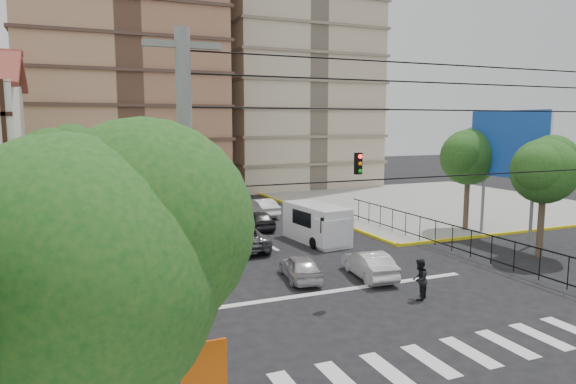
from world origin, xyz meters
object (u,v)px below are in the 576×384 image
traffic_light_nw (142,210)px  van_left_lane (194,203)px  car_silver_front_left (300,267)px  car_white_front_right (369,264)px  pedestrian_crosswalk (419,279)px  van_right_lane (318,225)px

traffic_light_nw → van_left_lane: (5.58, 13.67, -1.90)m
traffic_light_nw → car_silver_front_left: traffic_light_nw is taller
car_white_front_right → traffic_light_nw: bearing=-21.4°
traffic_light_nw → car_silver_front_left: 8.41m
car_silver_front_left → pedestrian_crosswalk: (3.53, -4.52, 0.27)m
traffic_light_nw → van_right_lane: (10.90, 2.14, -1.97)m
traffic_light_nw → van_left_lane: 14.88m
pedestrian_crosswalk → car_silver_front_left: bearing=-88.6°
van_left_lane → car_white_front_right: 19.58m
van_right_lane → van_left_lane: 12.70m
traffic_light_nw → car_silver_front_left: bearing=-33.7°
car_silver_front_left → car_white_front_right: 3.38m
van_right_lane → pedestrian_crosswalk: size_ratio=3.06×
traffic_light_nw → pedestrian_crosswalk: traffic_light_nw is taller
van_left_lane → pedestrian_crosswalk: van_left_lane is taller
van_right_lane → car_white_front_right: bearing=-103.7°
traffic_light_nw → van_left_lane: size_ratio=0.79×
van_left_lane → car_silver_front_left: 18.16m
traffic_light_nw → car_white_front_right: traffic_light_nw is taller
van_right_lane → pedestrian_crosswalk: (-0.69, -11.10, -0.26)m
van_right_lane → car_white_front_right: van_right_lane is taller
car_white_front_right → van_right_lane: bearing=-90.2°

